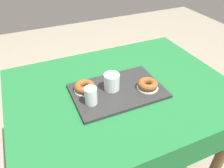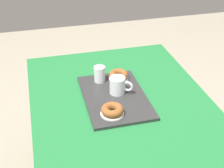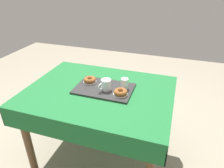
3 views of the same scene
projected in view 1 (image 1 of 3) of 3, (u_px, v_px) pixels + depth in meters
The scene contains 9 objects.
ground_plane at pixel (119, 168), 1.66m from camera, with size 6.00×6.00×0.00m, color gray.
dining_table at pixel (121, 103), 1.28m from camera, with size 1.21×0.92×0.75m.
serving_tray at pixel (118, 91), 1.18m from camera, with size 0.48×0.32×0.02m, color #2D2D2D.
tea_mug_left at pixel (112, 82), 1.16m from camera, with size 0.09×0.12×0.09m.
water_glass_near at pixel (91, 96), 1.07m from camera, with size 0.06×0.06×0.09m.
donut_plate_left at pixel (147, 87), 1.19m from camera, with size 0.11×0.11×0.01m, color white.
sugar_donut_left at pixel (148, 84), 1.17m from camera, with size 0.11×0.11×0.04m, color brown.
donut_plate_right at pixel (85, 90), 1.17m from camera, with size 0.11×0.11×0.01m, color white.
sugar_donut_right at pixel (84, 86), 1.16m from camera, with size 0.11×0.11×0.04m, color brown.
Camera 1 is at (-0.44, -0.87, 1.49)m, focal length 35.57 mm.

